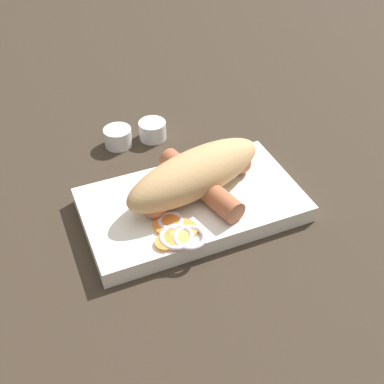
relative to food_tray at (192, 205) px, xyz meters
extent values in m
plane|color=#33281E|center=(0.00, 0.00, -0.01)|extent=(3.00, 3.00, 0.00)
cube|color=silver|center=(0.00, 0.00, 0.00)|extent=(0.27, 0.15, 0.02)
ellipsoid|color=tan|center=(0.01, 0.01, 0.04)|extent=(0.21, 0.11, 0.06)
cylinder|color=#9E5638|center=(0.01, 0.01, 0.03)|extent=(0.06, 0.14, 0.03)
sphere|color=#9E5638|center=(0.08, 0.02, 0.03)|extent=(0.03, 0.03, 0.03)
sphere|color=#9E5638|center=(-0.05, -0.01, 0.03)|extent=(0.03, 0.03, 0.03)
cylinder|color=orange|center=(-0.05, -0.03, 0.01)|extent=(0.04, 0.04, 0.00)
cylinder|color=orange|center=(-0.03, -0.05, 0.01)|extent=(0.05, 0.05, 0.00)
cylinder|color=#F99E4C|center=(-0.04, -0.06, 0.01)|extent=(0.04, 0.04, 0.00)
cylinder|color=orange|center=(-0.06, -0.06, 0.01)|extent=(0.03, 0.03, 0.00)
torus|color=silver|center=(-0.03, -0.06, 0.01)|extent=(0.04, 0.04, 0.01)
torus|color=silver|center=(-0.04, -0.03, 0.01)|extent=(0.03, 0.03, 0.01)
torus|color=silver|center=(-0.04, -0.06, 0.01)|extent=(0.04, 0.04, 0.01)
cylinder|color=silver|center=(0.01, 0.17, 0.00)|extent=(0.04, 0.04, 0.03)
cylinder|color=white|center=(0.01, 0.17, -0.01)|extent=(0.03, 0.03, 0.01)
cylinder|color=silver|center=(-0.05, 0.18, 0.00)|extent=(0.04, 0.04, 0.03)
cylinder|color=maroon|center=(-0.05, 0.18, -0.01)|extent=(0.03, 0.03, 0.01)
camera|label=1|loc=(-0.17, -0.41, 0.41)|focal=45.00mm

